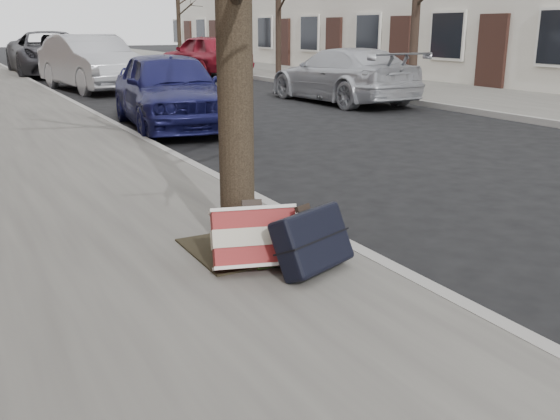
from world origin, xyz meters
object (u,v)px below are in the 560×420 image
suitcase_red (254,238)px  suitcase_navy (312,240)px  car_near_mid (91,63)px  car_near_front (170,89)px

suitcase_red → suitcase_navy: (0.32, -0.25, 0.01)m
car_near_mid → suitcase_navy: bearing=-104.9°
suitcase_navy → car_near_front: size_ratio=0.15×
suitcase_navy → car_near_front: car_near_front is taller
suitcase_red → suitcase_navy: suitcase_navy is taller
suitcase_navy → car_near_mid: bearing=62.0°
suitcase_navy → car_near_front: (1.51, 7.38, 0.33)m
suitcase_red → car_near_mid: (2.12, 14.73, 0.43)m
suitcase_navy → car_near_front: 7.54m
car_near_front → car_near_mid: 7.60m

